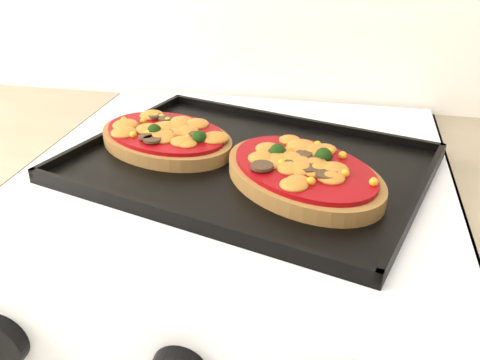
% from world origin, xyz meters
% --- Properties ---
extents(control_panel, '(0.60, 0.02, 0.09)m').
position_xyz_m(control_panel, '(0.01, 1.39, 0.85)').
color(control_panel, white).
rests_on(control_panel, stove).
extents(baking_tray, '(0.55, 0.47, 0.02)m').
position_xyz_m(baking_tray, '(0.02, 1.69, 0.92)').
color(baking_tray, black).
rests_on(baking_tray, stove).
extents(pizza_left, '(0.26, 0.23, 0.03)m').
position_xyz_m(pizza_left, '(-0.11, 1.72, 0.94)').
color(pizza_left, brown).
rests_on(pizza_left, baking_tray).
extents(pizza_right, '(0.28, 0.28, 0.03)m').
position_xyz_m(pizza_right, '(0.11, 1.64, 0.94)').
color(pizza_right, brown).
rests_on(pizza_right, baking_tray).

